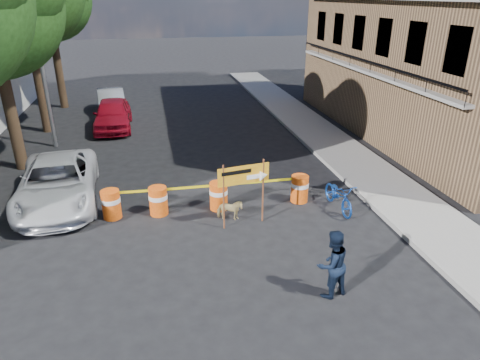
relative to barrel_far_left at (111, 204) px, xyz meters
name	(u,v)px	position (x,y,z in m)	size (l,w,h in m)	color
ground	(222,242)	(3.06, -2.08, -0.47)	(120.00, 120.00, 0.00)	black
sidewalk_east	(341,152)	(9.26, 3.92, -0.40)	(2.40, 40.00, 0.15)	gray
apartment_building	(458,1)	(15.06, 5.92, 5.53)	(8.00, 16.00, 12.00)	#846143
streetlamp	(39,45)	(-2.87, 7.42, 3.90)	(1.25, 0.18, 8.00)	gray
barrel_far_left	(111,204)	(0.00, 0.00, 0.00)	(0.58, 0.58, 0.90)	#D5440C
barrel_mid_left	(158,200)	(1.41, -0.05, 0.00)	(0.58, 0.58, 0.90)	#D5440C
barrel_mid_right	(219,195)	(3.28, -0.08, 0.00)	(0.58, 0.58, 0.90)	#D5440C
barrel_far_right	(300,188)	(5.97, -0.08, 0.00)	(0.58, 0.58, 0.90)	#D5440C
detour_sign	(251,178)	(4.05, -1.21, 1.00)	(1.54, 0.39, 1.99)	#592D19
pedestrian	(332,264)	(5.08, -4.78, 0.35)	(0.80, 0.62, 1.64)	black
bicycle	(340,183)	(6.99, -0.88, 0.44)	(0.64, 0.96, 1.83)	#123E98
dog	(230,210)	(3.49, -0.88, -0.14)	(0.36, 0.79, 0.67)	tan
suv_white	(58,182)	(-1.74, 1.42, 0.24)	(2.37, 5.13, 1.43)	silver
sedan_red	(113,114)	(-0.53, 9.76, 0.27)	(1.76, 4.37, 1.49)	#A70D21
sedan_silver	(111,102)	(-0.81, 12.94, 0.20)	(1.42, 4.07, 1.34)	#B0B1B8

